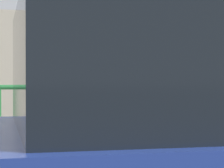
# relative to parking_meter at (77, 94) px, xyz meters

# --- Properties ---
(parking_meter) EXTENTS (0.17, 0.18, 1.51)m
(parking_meter) POSITION_rel_parking_meter_xyz_m (0.00, 0.00, 0.00)
(parking_meter) COLOR slate
(parking_meter) RESTS_ON sidewalk_curb
(pedestrian_at_meter) EXTENTS (0.58, 0.68, 1.62)m
(pedestrian_at_meter) POSITION_rel_parking_meter_xyz_m (0.49, 0.21, -0.18)
(pedestrian_at_meter) COLOR brown
(pedestrian_at_meter) RESTS_ON sidewalk_curb
(background_railing) EXTENTS (24.06, 0.06, 1.15)m
(background_railing) POSITION_rel_parking_meter_xyz_m (0.38, 2.10, -0.27)
(background_railing) COLOR #1E602D
(background_railing) RESTS_ON sidewalk_curb
(backdrop_wall) EXTENTS (32.00, 0.50, 2.63)m
(backdrop_wall) POSITION_rel_parking_meter_xyz_m (0.38, 4.89, 0.07)
(backdrop_wall) COLOR #ADA38E
(backdrop_wall) RESTS_ON ground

